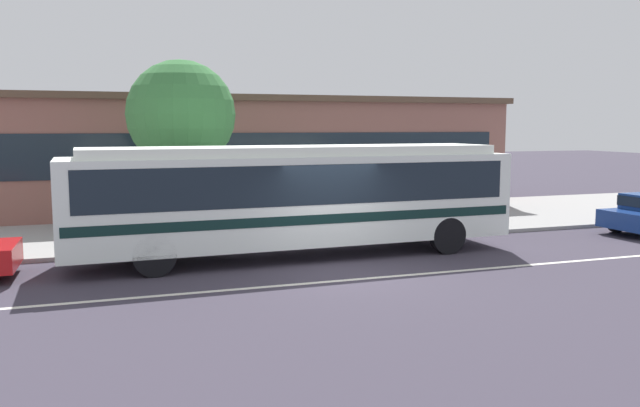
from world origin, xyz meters
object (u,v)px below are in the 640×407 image
Objects in this scene: bus_stop_sign at (378,181)px; street_tree_near_stop at (181,115)px; pedestrian_waiting_near_sign at (217,203)px; transit_bus at (296,193)px.

bus_stop_sign is 0.49× the size of street_tree_near_stop.
pedestrian_waiting_near_sign is at bearing 161.95° from bus_stop_sign.
transit_bus is 3.60m from bus_stop_sign.
street_tree_near_stop is at bearing 145.55° from pedestrian_waiting_near_sign.
bus_stop_sign reaches higher than pedestrian_waiting_near_sign.
pedestrian_waiting_near_sign is 4.95m from bus_stop_sign.
transit_bus is at bearing -65.13° from pedestrian_waiting_near_sign.
transit_bus reaches higher than bus_stop_sign.
transit_bus is 4.54× the size of bus_stop_sign.
street_tree_near_stop reaches higher than transit_bus.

